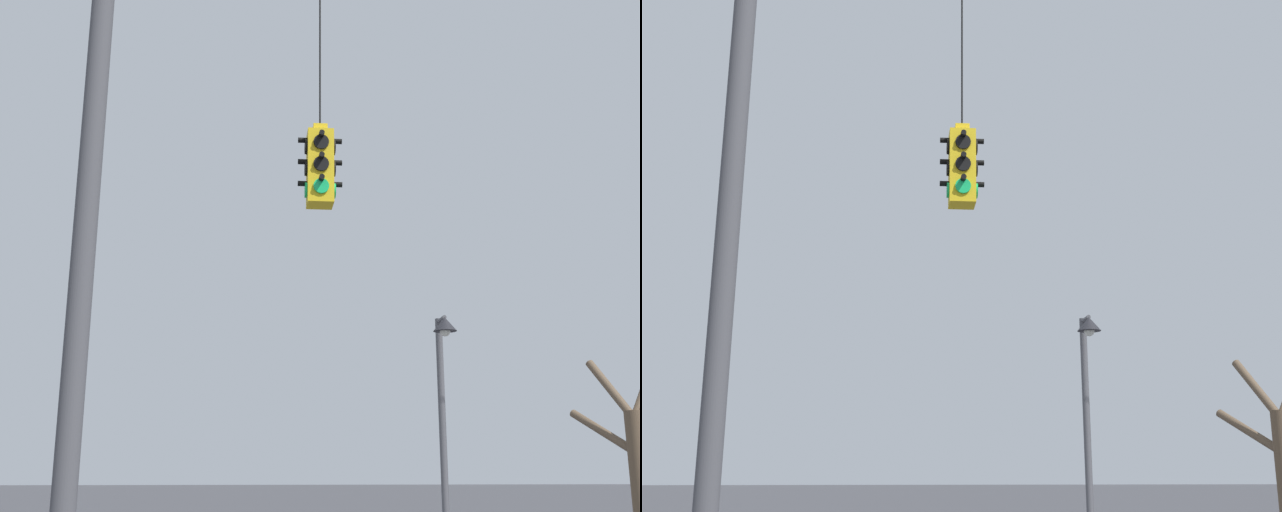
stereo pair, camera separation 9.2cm
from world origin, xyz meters
TOP-DOWN VIEW (x-y plane):
  - utility_pole_left at (-6.06, 0.41)m, footprint 0.30×0.30m
  - traffic_light_near_right_pole at (-3.12, 0.41)m, footprint 0.58×0.58m
  - street_lamp at (-0.71, 3.95)m, footprint 0.40×0.70m

SIDE VIEW (x-z plane):
  - street_lamp at x=-0.71m, z-range 0.86..5.33m
  - utility_pole_left at x=-6.06m, z-range -0.01..9.27m
  - traffic_light_near_right_pole at x=-3.12m, z-range 4.09..7.45m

